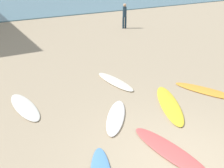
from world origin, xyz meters
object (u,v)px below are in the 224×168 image
at_px(surfboard_5, 169,151).
at_px(surfboard_4, 206,91).
at_px(surfboard_3, 116,117).
at_px(surfboard_6, 115,81).
at_px(beachgoer_near, 125,15).
at_px(surfboard_1, 25,107).
at_px(surfboard_2, 169,104).

bearing_deg(surfboard_5, surfboard_4, 21.48).
xyz_separation_m(surfboard_3, surfboard_6, (1.35, 2.10, 0.00)).
bearing_deg(surfboard_3, beachgoer_near, -85.90).
bearing_deg(surfboard_1, beachgoer_near, -143.64).
bearing_deg(surfboard_6, surfboard_5, -108.19).
xyz_separation_m(surfboard_4, surfboard_6, (-2.26, 2.39, 0.01)).
bearing_deg(surfboard_6, surfboard_1, 178.50).
height_order(surfboard_2, surfboard_6, surfboard_6).
relative_size(surfboard_6, beachgoer_near, 1.20).
distance_m(surfboard_3, surfboard_5, 1.93).
xyz_separation_m(surfboard_6, beachgoer_near, (5.94, 7.77, 0.94)).
bearing_deg(surfboard_2, beachgoer_near, 92.89).
bearing_deg(beachgoer_near, surfboard_3, 55.08).
xyz_separation_m(surfboard_3, beachgoer_near, (7.29, 9.86, 0.94)).
bearing_deg(surfboard_4, surfboard_5, -174.57).
bearing_deg(surfboard_6, surfboard_2, -81.27).
distance_m(surfboard_2, surfboard_5, 2.27).
relative_size(surfboard_2, surfboard_5, 1.14).
bearing_deg(surfboard_3, surfboard_6, -82.18).
height_order(surfboard_4, beachgoer_near, beachgoer_near).
bearing_deg(beachgoer_near, surfboard_2, 63.28).
xyz_separation_m(surfboard_2, surfboard_6, (-0.48, 2.39, 0.00)).
bearing_deg(surfboard_5, surfboard_3, 92.91).
distance_m(surfboard_3, beachgoer_near, 12.30).
distance_m(surfboard_3, surfboard_4, 3.62).
xyz_separation_m(surfboard_5, surfboard_6, (1.11, 4.01, 0.01)).
bearing_deg(surfboard_3, surfboard_5, 137.72).
xyz_separation_m(surfboard_3, surfboard_5, (0.24, -1.91, -0.01)).
height_order(surfboard_3, surfboard_5, surfboard_3).
relative_size(surfboard_3, beachgoer_near, 1.10).
height_order(surfboard_1, surfboard_3, surfboard_3).
height_order(surfboard_2, surfboard_4, surfboard_2).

